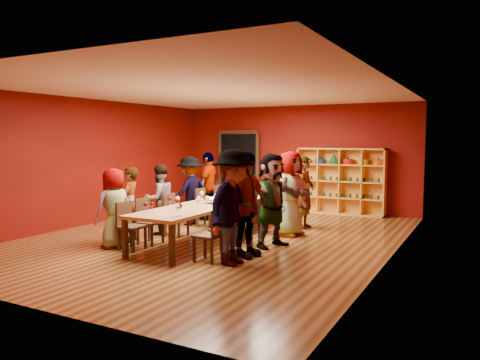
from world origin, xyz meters
name	(u,v)px	position (x,y,z in m)	size (l,w,h in m)	color
room_shell	(215,166)	(0.00, 0.00, 1.50)	(7.10, 9.10, 3.04)	brown
tasting_table	(215,205)	(0.00, 0.00, 0.70)	(1.10, 4.50, 0.75)	tan
doorway	(239,169)	(-1.80, 4.43, 1.12)	(1.40, 0.17, 2.30)	black
shelving_unit	(341,178)	(1.40, 4.32, 0.98)	(2.40, 0.40, 1.80)	gold
chair_person_left_0	(129,223)	(-0.91, -1.60, 0.50)	(0.42, 0.42, 0.89)	black
person_left_0	(114,208)	(-1.26, -1.60, 0.75)	(0.73, 0.40, 1.50)	#121833
chair_person_left_1	(147,219)	(-0.91, -1.07, 0.50)	(0.42, 0.42, 0.89)	black
person_left_1	(130,204)	(-1.34, -1.07, 0.75)	(0.54, 0.40, 1.49)	#15173B
chair_person_left_2	(173,212)	(-0.91, -0.20, 0.50)	(0.42, 0.42, 0.89)	black
person_left_2	(159,199)	(-1.27, -0.20, 0.75)	(0.73, 0.40, 1.50)	pink
chair_person_left_3	(204,205)	(-0.91, 1.01, 0.50)	(0.42, 0.42, 0.89)	black
person_left_3	(190,191)	(-1.31, 1.01, 0.82)	(1.05, 0.44, 1.63)	#5C8ABE
chair_person_left_4	(222,201)	(-0.91, 1.85, 0.50)	(0.42, 0.42, 0.89)	black
person_left_4	(209,186)	(-1.30, 1.85, 0.86)	(1.00, 0.46, 1.71)	#45454A
chair_person_right_0	(212,232)	(0.91, -1.62, 0.50)	(0.42, 0.42, 0.89)	black
person_right_0	(234,207)	(1.32, -1.62, 0.94)	(1.22, 0.50, 1.88)	pink
chair_person_right_1	(228,227)	(0.91, -1.07, 0.50)	(0.42, 0.42, 0.89)	black
person_right_1	(246,205)	(1.26, -1.07, 0.91)	(1.07, 0.49, 1.82)	silver
chair_person_right_2	(251,219)	(0.91, -0.16, 0.50)	(0.42, 0.42, 0.89)	black
person_right_2	(272,200)	(1.34, -0.16, 0.89)	(1.66, 0.48, 1.79)	#48494D
chair_person_right_3	(275,211)	(0.91, 0.96, 0.50)	(0.42, 0.42, 0.89)	black
person_right_3	(290,194)	(1.27, 0.96, 0.90)	(0.88, 0.48, 1.79)	white
chair_person_right_4	(291,206)	(0.91, 1.89, 0.50)	(0.42, 0.42, 0.89)	black
person_right_4	(305,192)	(1.25, 1.89, 0.83)	(0.61, 0.44, 1.66)	beige
wine_glass_0	(229,197)	(0.33, 0.01, 0.88)	(0.07, 0.07, 0.18)	silver
wine_glass_1	(266,188)	(0.37, 1.69, 0.89)	(0.08, 0.08, 0.20)	silver
wine_glass_2	(226,196)	(0.27, -0.02, 0.89)	(0.08, 0.08, 0.19)	silver
wine_glass_3	(152,205)	(-0.32, -1.64, 0.88)	(0.07, 0.07, 0.18)	silver
wine_glass_4	(178,208)	(0.38, -1.84, 0.89)	(0.08, 0.08, 0.20)	silver
wine_glass_5	(199,195)	(-0.33, -0.10, 0.88)	(0.07, 0.07, 0.18)	silver
wine_glass_6	(246,186)	(-0.30, 1.95, 0.90)	(0.09, 0.09, 0.21)	silver
wine_glass_7	(198,201)	(0.28, -1.08, 0.91)	(0.09, 0.09, 0.22)	silver
wine_glass_8	(224,190)	(-0.27, 0.84, 0.91)	(0.09, 0.09, 0.22)	silver
wine_glass_9	(265,188)	(0.27, 1.85, 0.88)	(0.07, 0.07, 0.18)	silver
wine_glass_10	(245,192)	(0.27, 0.83, 0.90)	(0.08, 0.08, 0.21)	silver
wine_glass_11	(239,187)	(-0.36, 1.72, 0.88)	(0.07, 0.07, 0.18)	silver
wine_glass_12	(231,194)	(0.15, 0.39, 0.88)	(0.07, 0.07, 0.18)	silver
wine_glass_13	(177,202)	(-0.04, -1.29, 0.91)	(0.09, 0.09, 0.22)	silver
wine_glass_14	(199,198)	(-0.07, -0.51, 0.88)	(0.07, 0.07, 0.18)	silver
wine_glass_15	(228,190)	(-0.29, 1.06, 0.89)	(0.08, 0.08, 0.19)	silver
wine_glass_16	(180,207)	(0.33, -1.72, 0.90)	(0.08, 0.08, 0.21)	silver
wine_glass_17	(249,191)	(0.26, 1.02, 0.89)	(0.08, 0.08, 0.20)	silver
wine_glass_18	(178,199)	(-0.31, -0.88, 0.90)	(0.08, 0.08, 0.20)	silver
wine_glass_19	(146,206)	(-0.29, -1.86, 0.89)	(0.08, 0.08, 0.20)	silver
wine_glass_20	(240,188)	(-0.14, 1.35, 0.91)	(0.09, 0.09, 0.22)	silver
wine_glass_21	(207,199)	(0.26, -0.73, 0.91)	(0.09, 0.09, 0.22)	silver
wine_glass_22	(170,200)	(-0.34, -1.10, 0.90)	(0.09, 0.09, 0.21)	silver
wine_glass_23	(202,194)	(-0.36, 0.05, 0.90)	(0.08, 0.08, 0.21)	silver
spittoon_bowl	(210,200)	(-0.01, -0.20, 0.81)	(0.27, 0.27, 0.15)	silver
carafe_a	(221,194)	(-0.08, 0.36, 0.87)	(0.12, 0.12, 0.26)	silver
carafe_b	(216,200)	(0.27, -0.43, 0.85)	(0.11, 0.11, 0.23)	silver
wine_bottle	(259,190)	(0.23, 1.59, 0.87)	(0.08, 0.08, 0.30)	#13361B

